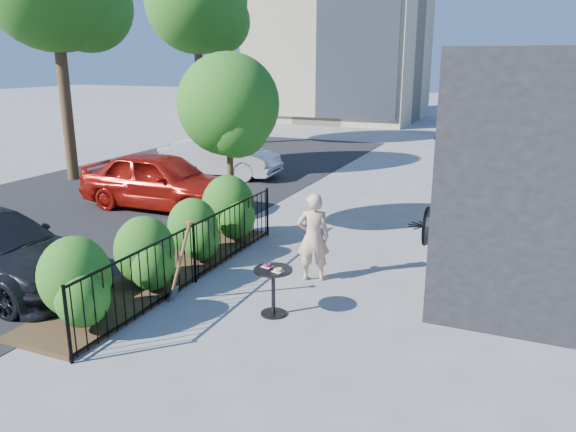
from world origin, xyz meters
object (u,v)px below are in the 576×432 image
at_px(cafe_table, 273,283).
at_px(patio_tree, 230,111).
at_px(car_red, 161,180).
at_px(street_tree_far, 197,8).
at_px(woman, 313,237).
at_px(shovel, 179,265).
at_px(car_silver, 220,157).

bearing_deg(cafe_table, patio_tree, 126.96).
bearing_deg(car_red, street_tree_far, 25.85).
height_order(woman, car_red, woman).
bearing_deg(shovel, street_tree_far, 120.43).
distance_m(cafe_table, car_silver, 10.86).
xyz_separation_m(cafe_table, woman, (0.05, 1.59, 0.28)).
xyz_separation_m(shovel, car_red, (-3.83, 4.88, 0.11)).
xyz_separation_m(patio_tree, cafe_table, (2.55, -3.39, -2.24)).
bearing_deg(patio_tree, car_red, 155.39).
distance_m(patio_tree, cafe_table, 4.80).
distance_m(street_tree_far, cafe_table, 18.63).
bearing_deg(car_red, woman, -119.95).
bearing_deg(street_tree_far, patio_tree, -55.49).
distance_m(shovel, car_silver, 10.23).
distance_m(patio_tree, car_silver, 6.95).
bearing_deg(street_tree_far, car_silver, -53.46).
distance_m(shovel, car_red, 6.20).
relative_size(street_tree_far, car_red, 1.87).
relative_size(cafe_table, car_silver, 0.20).
bearing_deg(woman, car_red, -53.46).
distance_m(cafe_table, car_red, 7.16).
height_order(patio_tree, street_tree_far, street_tree_far).
height_order(shovel, car_silver, shovel).
xyz_separation_m(woman, shovel, (-1.62, -1.77, -0.16)).
bearing_deg(car_red, patio_tree, -114.89).
bearing_deg(car_red, car_silver, 9.00).
relative_size(patio_tree, street_tree_far, 0.48).
bearing_deg(car_silver, car_red, -174.13).
height_order(cafe_table, car_red, car_red).
bearing_deg(woman, street_tree_far, -75.40).
bearing_deg(patio_tree, street_tree_far, 124.51).
height_order(street_tree_far, car_red, street_tree_far).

